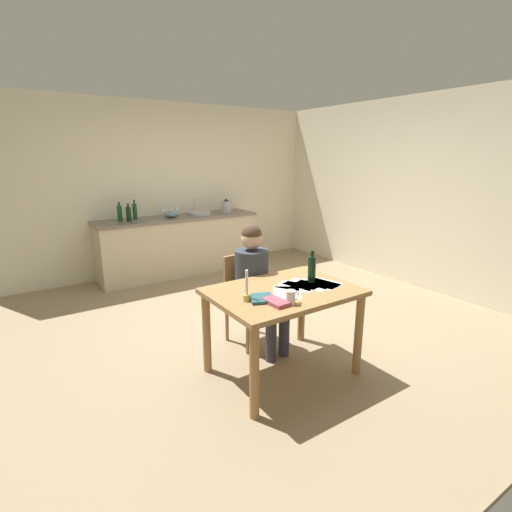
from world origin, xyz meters
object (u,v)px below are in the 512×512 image
coffee_mug (291,297)px  book_cookery (276,302)px  mixing_bowl (171,214)px  candlestick (247,292)px  chair_at_table (247,294)px  stovetop_kettle (226,206)px  sink_unit (199,213)px  wine_glass_by_kettle (171,209)px  wine_glass_back_left (163,209)px  bottle_oil (120,213)px  wine_bottle_on_table (312,269)px  bottle_wine_red (135,211)px  bottle_vinegar (129,214)px  person_seated (256,279)px  dining_table (283,303)px  wine_glass_near_sink (177,208)px  book_magazine (262,298)px

coffee_mug → book_cookery: size_ratio=0.55×
coffee_mug → mixing_bowl: bearing=82.9°
coffee_mug → candlestick: size_ratio=0.47×
chair_at_table → stovetop_kettle: size_ratio=3.96×
sink_unit → mixing_bowl: sink_unit is taller
chair_at_table → mixing_bowl: (0.22, 2.48, 0.46)m
wine_glass_by_kettle → wine_glass_back_left: (-0.13, 0.00, 0.00)m
chair_at_table → bottle_oil: bearing=101.5°
wine_bottle_on_table → bottle_wine_red: bearing=99.3°
wine_bottle_on_table → bottle_vinegar: bearing=102.0°
coffee_mug → wine_glass_back_left: size_ratio=0.74×
person_seated → bottle_oil: size_ratio=4.33×
dining_table → wine_bottle_on_table: wine_bottle_on_table is taller
bottle_vinegar → stovetop_kettle: size_ratio=1.16×
candlestick → mixing_bowl: (0.67, 3.19, 0.13)m
dining_table → bottle_vinegar: 3.19m
person_seated → bottle_oil: bearing=101.1°
coffee_mug → book_cookery: 0.12m
bottle_vinegar → wine_glass_back_left: (0.58, 0.19, -0.00)m
wine_glass_near_sink → wine_glass_by_kettle: 0.10m
candlestick → wine_glass_by_kettle: bearing=77.6°
bottle_oil → wine_glass_back_left: bottle_oil is taller
chair_at_table → bottle_wine_red: bottle_wine_red is taller
wine_glass_near_sink → wine_glass_by_kettle: same height
candlestick → bottle_wine_red: bottle_wine_red is taller
sink_unit → wine_bottle_on_table: bearing=-98.2°
book_cookery → wine_glass_back_left: 3.59m
book_cookery → bottle_wine_red: 3.50m
chair_at_table → wine_glass_back_left: (0.16, 2.67, 0.52)m
coffee_mug → book_cookery: bearing=145.6°
chair_at_table → sink_unit: sink_unit is taller
bottle_wine_red → bottle_vinegar: bearing=-134.3°
dining_table → sink_unit: (0.78, 3.19, 0.29)m
wine_glass_near_sink → bottle_oil: bearing=-172.7°
book_magazine → wine_glass_near_sink: wine_glass_near_sink is taller
chair_at_table → book_magazine: (-0.35, -0.76, 0.27)m
dining_table → wine_glass_near_sink: 3.39m
candlestick → bottle_vinegar: size_ratio=0.94×
bottle_oil → stovetop_kettle: 1.71m
chair_at_table → bottle_wine_red: bearing=96.2°
dining_table → person_seated: person_seated is taller
bottle_wine_red → stovetop_kettle: size_ratio=1.31×
person_seated → wine_glass_near_sink: (0.38, 2.81, 0.33)m
chair_at_table → candlestick: bearing=-122.2°
coffee_mug → sink_unit: (0.92, 3.46, 0.12)m
wine_glass_near_sink → person_seated: bearing=-97.6°
person_seated → wine_bottle_on_table: person_seated is taller
coffee_mug → stovetop_kettle: 3.74m
bottle_wine_red → book_cookery: bearing=-90.3°
dining_table → mixing_bowl: bearing=84.8°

